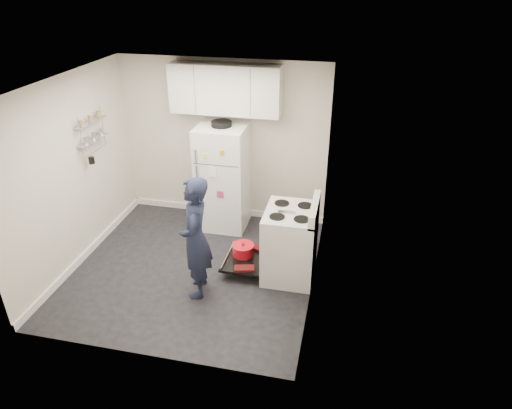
% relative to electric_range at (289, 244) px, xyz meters
% --- Properties ---
extents(room, '(3.21, 3.21, 2.51)m').
position_rel_electric_range_xyz_m(room, '(-1.29, -0.12, 0.74)').
color(room, black).
rests_on(room, ground).
extents(electric_range, '(0.66, 0.76, 1.10)m').
position_rel_electric_range_xyz_m(electric_range, '(0.00, 0.00, 0.00)').
color(electric_range, silver).
rests_on(electric_range, ground).
extents(open_oven_door, '(0.55, 0.73, 0.23)m').
position_rel_electric_range_xyz_m(open_oven_door, '(-0.61, 0.03, -0.28)').
color(open_oven_door, black).
rests_on(open_oven_door, ground).
extents(refrigerator, '(0.72, 0.74, 1.68)m').
position_rel_electric_range_xyz_m(refrigerator, '(-1.19, 1.10, 0.35)').
color(refrigerator, white).
rests_on(refrigerator, ground).
extents(upper_cabinets, '(1.60, 0.33, 0.70)m').
position_rel_electric_range_xyz_m(upper_cabinets, '(-1.16, 1.28, 1.63)').
color(upper_cabinets, silver).
rests_on(upper_cabinets, room).
extents(wall_shelf_rack, '(0.14, 0.60, 0.61)m').
position_rel_electric_range_xyz_m(wall_shelf_rack, '(-2.78, 0.34, 1.21)').
color(wall_shelf_rack, '#B2B2B7').
rests_on(wall_shelf_rack, room).
extents(person, '(0.49, 0.64, 1.56)m').
position_rel_electric_range_xyz_m(person, '(-1.05, -0.60, 0.31)').
color(person, '#171D34').
rests_on(person, ground).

